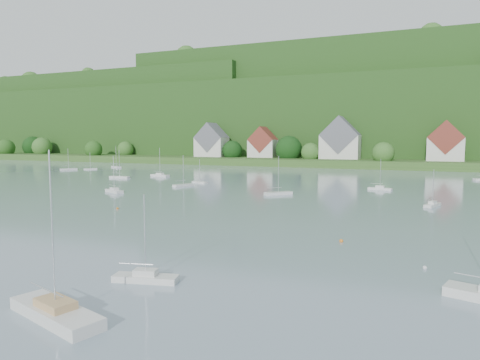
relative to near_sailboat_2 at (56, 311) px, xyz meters
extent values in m
cube|color=#305620|center=(-14.59, 177.50, 0.98)|extent=(600.00, 60.00, 3.00)
cube|color=#1A4114|center=(-14.59, 252.50, 19.48)|extent=(620.00, 160.00, 40.00)
cube|color=#1A4114|center=(-164.59, 237.50, 23.48)|extent=(200.00, 120.00, 52.00)
cube|color=#1A4114|center=(-4.59, 247.50, 27.48)|extent=(240.00, 130.00, 60.00)
sphere|color=#275B21|center=(-176.82, 164.51, 6.12)|extent=(11.19, 11.19, 11.19)
sphere|color=#275B21|center=(-122.68, 168.98, 5.27)|extent=(8.61, 8.61, 8.61)
sphere|color=#205218|center=(-134.36, 157.97, 5.41)|extent=(9.03, 9.03, 9.03)
sphere|color=#275B21|center=(-21.39, 161.38, 5.14)|extent=(8.19, 8.19, 8.19)
sphere|color=#275B21|center=(-66.56, 163.57, 4.59)|extent=(6.49, 6.49, 6.49)
sphere|color=#275B21|center=(32.26, 169.58, 6.43)|extent=(12.16, 12.16, 12.16)
sphere|color=#275B21|center=(8.39, 157.43, 5.32)|extent=(8.73, 8.73, 8.73)
sphere|color=black|center=(-58.47, 163.36, 5.51)|extent=(9.32, 9.32, 9.32)
sphere|color=black|center=(-185.05, 170.84, 5.56)|extent=(9.50, 9.50, 9.50)
sphere|color=black|center=(-189.22, 169.36, 6.35)|extent=(11.91, 11.91, 11.91)
sphere|color=#205218|center=(-196.61, 157.30, 5.70)|extent=(9.91, 9.91, 9.91)
sphere|color=black|center=(-31.60, 163.85, 6.35)|extent=(11.92, 11.92, 11.92)
sphere|color=#275B21|center=(-134.31, 206.04, 51.32)|extent=(10.52, 10.52, 10.52)
sphere|color=#275B21|center=(-237.61, 213.85, 51.88)|extent=(13.75, 13.75, 13.75)
sphere|color=#205218|center=(-98.87, 240.64, 51.28)|extent=(10.29, 10.29, 10.29)
sphere|color=black|center=(-204.96, 235.51, 51.28)|extent=(10.31, 10.31, 10.31)
sphere|color=black|center=(-189.78, 210.85, 50.90)|extent=(8.14, 8.14, 8.14)
sphere|color=#275B21|center=(-192.16, 240.09, 50.73)|extent=(7.15, 7.15, 7.15)
sphere|color=black|center=(-258.28, 235.53, 51.52)|extent=(11.66, 11.66, 11.66)
sphere|color=black|center=(-82.76, 228.88, 50.73)|extent=(7.18, 7.18, 7.18)
sphere|color=#275B21|center=(-172.57, 199.19, 51.03)|extent=(8.89, 8.89, 8.89)
sphere|color=#205218|center=(-249.11, 202.50, 50.84)|extent=(7.77, 7.77, 7.77)
sphere|color=black|center=(-207.91, 231.45, 51.22)|extent=(9.97, 9.97, 9.97)
sphere|color=#205218|center=(24.90, 232.53, 59.72)|extent=(12.83, 12.83, 12.83)
sphere|color=#275B21|center=(-54.52, 219.68, 58.91)|extent=(8.18, 8.18, 8.18)
sphere|color=#205218|center=(-13.49, 257.15, 59.71)|extent=(12.73, 12.73, 12.73)
sphere|color=#205218|center=(46.12, 252.38, 60.04)|extent=(14.65, 14.65, 14.65)
sphere|color=#275B21|center=(24.66, 208.79, 59.57)|extent=(11.95, 11.95, 11.95)
sphere|color=#275B21|center=(-61.74, 251.79, 58.71)|extent=(7.07, 7.07, 7.07)
sphere|color=black|center=(-18.06, 220.80, 58.92)|extent=(8.21, 8.21, 8.21)
sphere|color=#275B21|center=(-37.42, 244.60, 59.62)|extent=(12.24, 12.24, 12.24)
sphere|color=#275B21|center=(-110.09, 213.40, 59.87)|extent=(13.65, 13.65, 13.65)
sphere|color=#205218|center=(-54.57, 239.63, 41.58)|extent=(12.01, 12.01, 12.01)
sphere|color=black|center=(-18.30, 249.71, 42.23)|extent=(15.72, 15.72, 15.72)
sphere|color=#205218|center=(-3.71, 245.42, 41.32)|extent=(10.54, 10.54, 10.54)
sphere|color=#205218|center=(-207.90, 276.11, 40.91)|extent=(8.18, 8.18, 8.18)
sphere|color=black|center=(-190.51, 267.09, 41.01)|extent=(8.74, 8.74, 8.74)
sphere|color=black|center=(-206.36, 246.01, 42.17)|extent=(15.38, 15.38, 15.38)
cube|color=silver|center=(-69.59, 164.50, 6.98)|extent=(14.00, 10.00, 9.00)
cube|color=slate|center=(-69.59, 164.50, 11.48)|extent=(14.00, 10.40, 14.00)
cube|color=silver|center=(-44.59, 166.50, 6.48)|extent=(12.00, 9.00, 8.00)
cube|color=maroon|center=(-44.59, 166.50, 10.48)|extent=(12.00, 9.36, 12.00)
cube|color=silver|center=(-9.59, 165.50, 7.48)|extent=(16.00, 11.00, 10.00)
cube|color=slate|center=(-9.59, 165.50, 12.48)|extent=(16.00, 11.44, 16.00)
cube|color=silver|center=(30.41, 163.50, 6.98)|extent=(13.00, 10.00, 9.00)
cube|color=maroon|center=(30.41, 163.50, 11.48)|extent=(13.00, 10.40, 13.00)
cube|color=silver|center=(0.00, 0.00, -0.12)|extent=(8.35, 4.50, 0.80)
cube|color=tan|center=(0.00, 0.00, 0.53)|extent=(3.15, 2.33, 0.50)
cylinder|color=silver|center=(0.00, 0.00, 5.31)|extent=(0.10, 0.10, 10.06)
cylinder|color=silver|center=(-1.15, 0.35, 1.18)|extent=(4.26, 1.36, 0.08)
cube|color=silver|center=(1.06, 8.37, -0.26)|extent=(5.49, 2.65, 0.53)
cube|color=silver|center=(1.06, 8.37, 0.26)|extent=(2.04, 1.43, 0.50)
cylinder|color=silver|center=(1.06, 8.37, 3.31)|extent=(0.10, 0.10, 6.61)
cylinder|color=silver|center=(0.29, 8.19, 0.91)|extent=(2.85, 0.74, 0.08)
sphere|color=orange|center=(13.51, 28.04, -0.52)|extent=(0.45, 0.45, 0.45)
sphere|color=orange|center=(-24.34, 37.10, -0.52)|extent=(0.39, 0.39, 0.39)
sphere|color=silver|center=(22.05, 20.72, -0.52)|extent=(0.38, 0.38, 0.38)
cube|color=silver|center=(-5.30, 64.62, -0.23)|extent=(5.31, 5.43, 0.59)
cylinder|color=silver|center=(-5.30, 64.62, 3.78)|extent=(0.10, 0.10, 7.42)
cylinder|color=silver|center=(-5.92, 63.98, 0.97)|extent=(2.32, 2.41, 0.08)
cube|color=silver|center=(-51.48, 91.81, -0.20)|extent=(6.68, 3.06, 0.65)
cube|color=silver|center=(-51.48, 91.81, 0.37)|extent=(2.47, 1.69, 0.50)
cylinder|color=silver|center=(-51.48, 91.81, 4.15)|extent=(0.10, 0.10, 8.06)
cylinder|color=silver|center=(-52.43, 92.00, 1.02)|extent=(3.49, 0.79, 0.08)
cube|color=silver|center=(-91.82, 107.17, -0.29)|extent=(4.06, 4.48, 0.47)
cylinder|color=silver|center=(-91.82, 107.17, 2.91)|extent=(0.10, 0.10, 5.92)
cylinder|color=silver|center=(-92.27, 106.62, 0.85)|extent=(1.73, 2.05, 0.08)
cube|color=silver|center=(23.69, 59.89, -0.29)|extent=(2.91, 4.85, 0.47)
cube|color=silver|center=(23.69, 59.89, 0.20)|extent=(1.45, 1.86, 0.50)
cylinder|color=silver|center=(23.69, 59.89, 2.88)|extent=(0.10, 0.10, 5.86)
cylinder|color=silver|center=(23.43, 59.23, 0.85)|extent=(1.00, 2.44, 0.08)
cube|color=silver|center=(-31.04, 78.86, -0.29)|extent=(4.82, 2.61, 0.46)
cylinder|color=silver|center=(-31.04, 78.86, 2.85)|extent=(0.10, 0.10, 5.81)
cylinder|color=silver|center=(-31.71, 79.07, 0.84)|extent=(2.47, 0.83, 0.08)
cube|color=silver|center=(-31.32, 70.94, -0.24)|extent=(3.54, 5.76, 0.56)
cylinder|color=silver|center=(-31.32, 70.94, 3.53)|extent=(0.10, 0.10, 6.98)
cylinder|color=silver|center=(-31.64, 70.16, 0.94)|extent=(1.23, 2.88, 0.08)
cube|color=silver|center=(-97.88, 102.55, -0.23)|extent=(4.74, 5.81, 0.59)
cylinder|color=silver|center=(-97.88, 102.55, 3.77)|extent=(0.10, 0.10, 7.40)
cylinder|color=silver|center=(-98.38, 101.82, 0.97)|extent=(1.93, 2.72, 0.08)
cube|color=silver|center=(-59.37, 82.66, -0.22)|extent=(6.23, 2.17, 0.61)
cylinder|color=silver|center=(-59.37, 82.66, 3.91)|extent=(0.10, 0.10, 7.64)
cylinder|color=silver|center=(-60.29, 82.59, 0.99)|extent=(3.36, 0.33, 0.08)
cube|color=silver|center=(-39.17, 54.87, -0.23)|extent=(5.96, 4.11, 0.59)
cube|color=silver|center=(-39.17, 54.87, 0.31)|extent=(2.35, 1.95, 0.50)
cylinder|color=silver|center=(-39.17, 54.87, 3.72)|extent=(0.10, 0.10, 7.32)
cylinder|color=silver|center=(-39.95, 55.27, 0.96)|extent=(2.91, 1.52, 0.08)
cube|color=silver|center=(13.42, 81.26, -0.26)|extent=(5.36, 2.32, 0.52)
cube|color=silver|center=(13.42, 81.26, 0.25)|extent=(1.96, 1.31, 0.50)
cylinder|color=silver|center=(13.42, 81.26, 3.24)|extent=(0.10, 0.10, 6.48)
cylinder|color=silver|center=(12.65, 81.40, 0.90)|extent=(2.82, 0.57, 0.08)
cube|color=silver|center=(-89.56, 119.28, -0.21)|extent=(6.34, 4.73, 0.63)
cylinder|color=silver|center=(-89.56, 119.28, 4.06)|extent=(0.10, 0.10, 7.90)
cylinder|color=silver|center=(-90.38, 119.76, 1.01)|extent=(3.04, 1.83, 0.08)
camera|label=1|loc=(21.16, -20.26, 11.05)|focal=32.40mm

